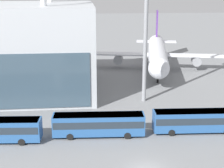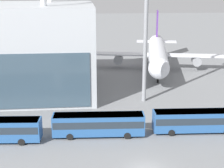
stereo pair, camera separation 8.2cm
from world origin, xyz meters
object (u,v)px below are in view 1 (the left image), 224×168
object	(u,v)px
shuttle_bus_2	(99,123)
shuttle_bus_3	(198,120)
airliner_at_gate_far	(157,52)
floodlight_mast	(146,5)

from	to	relation	value
shuttle_bus_2	shuttle_bus_3	xyz separation A→B (m)	(14.82, 0.07, 0.00)
airliner_at_gate_far	shuttle_bus_2	size ratio (longest dim) A/B	2.84
shuttle_bus_2	floodlight_mast	xyz separation A→B (m)	(9.37, 14.85, 15.85)
shuttle_bus_2	shuttle_bus_3	world-z (taller)	same
shuttle_bus_3	shuttle_bus_2	bearing A→B (deg)	-177.22
airliner_at_gate_far	shuttle_bus_3	bearing A→B (deg)	7.83
floodlight_mast	airliner_at_gate_far	bearing A→B (deg)	72.19
airliner_at_gate_far	shuttle_bus_2	bearing A→B (deg)	-12.55
shuttle_bus_2	airliner_at_gate_far	bearing A→B (deg)	68.94
airliner_at_gate_far	shuttle_bus_3	world-z (taller)	airliner_at_gate_far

